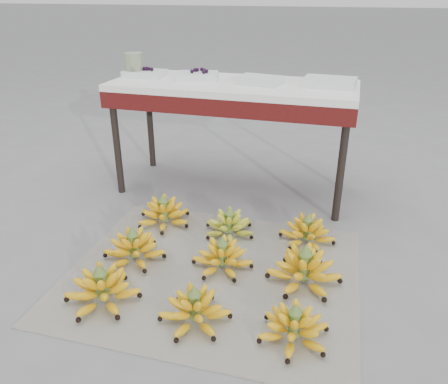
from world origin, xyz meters
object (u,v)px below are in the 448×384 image
(bunch_front_left, at_px, (102,289))
(bunch_front_center, at_px, (195,310))
(bunch_mid_center, at_px, (222,257))
(bunch_mid_right, at_px, (304,270))
(vendor_table, at_px, (233,96))
(tray_left, at_px, (198,75))
(bunch_back_right, at_px, (307,232))
(bunch_back_center, at_px, (229,225))
(tray_far_right, at_px, (329,82))
(tray_far_left, at_px, (145,73))
(bunch_mid_left, at_px, (134,249))
(tray_right, at_px, (260,80))
(bunch_front_right, at_px, (294,327))
(newspaper_mat, at_px, (213,273))
(glass_jar, at_px, (134,65))
(bunch_back_left, at_px, (164,213))

(bunch_front_left, xyz_separation_m, bunch_front_center, (0.39, -0.01, -0.01))
(bunch_mid_center, bearing_deg, bunch_mid_right, -9.75)
(vendor_table, height_order, tray_left, tray_left)
(bunch_back_right, relative_size, vendor_table, 0.22)
(bunch_front_left, relative_size, bunch_back_right, 0.97)
(bunch_mid_center, relative_size, tray_left, 1.12)
(bunch_back_center, height_order, tray_far_right, tray_far_right)
(bunch_mid_center, relative_size, bunch_back_center, 0.92)
(vendor_table, height_order, tray_far_left, tray_far_left)
(bunch_back_right, bearing_deg, tray_far_left, 162.01)
(bunch_back_right, height_order, tray_far_right, tray_far_right)
(bunch_mid_left, bearing_deg, tray_right, 67.36)
(bunch_mid_center, bearing_deg, vendor_table, 94.12)
(bunch_back_center, height_order, tray_right, tray_right)
(tray_left, bearing_deg, bunch_mid_right, -49.04)
(bunch_front_right, bearing_deg, bunch_mid_center, 127.57)
(bunch_front_right, distance_m, tray_left, 1.58)
(bunch_mid_left, xyz_separation_m, bunch_back_right, (0.74, 0.37, -0.00))
(bunch_back_right, xyz_separation_m, tray_right, (-0.37, 0.52, 0.62))
(newspaper_mat, height_order, tray_far_left, tray_far_left)
(bunch_front_center, relative_size, tray_far_left, 1.16)
(bunch_back_right, xyz_separation_m, tray_far_left, (-1.07, 0.53, 0.62))
(glass_jar, bearing_deg, tray_far_right, 1.84)
(tray_right, bearing_deg, bunch_front_center, -88.55)
(bunch_mid_right, distance_m, bunch_back_left, 0.83)
(vendor_table, bearing_deg, bunch_mid_right, -57.25)
(bunch_mid_right, distance_m, vendor_table, 1.13)
(bunch_mid_right, bearing_deg, vendor_table, 119.35)
(bunch_front_right, height_order, tray_far_right, tray_far_right)
(vendor_table, relative_size, tray_far_left, 5.93)
(bunch_mid_right, bearing_deg, bunch_back_left, 154.51)
(bunch_front_right, distance_m, bunch_mid_right, 0.34)
(bunch_mid_right, bearing_deg, bunch_mid_center, 175.11)
(bunch_front_right, height_order, glass_jar, glass_jar)
(bunch_front_left, bearing_deg, bunch_mid_right, 24.51)
(bunch_back_right, distance_m, tray_right, 0.89)
(bunch_front_right, height_order, bunch_mid_right, bunch_mid_right)
(bunch_front_center, xyz_separation_m, bunch_back_left, (-0.41, 0.67, 0.00))
(newspaper_mat, distance_m, vendor_table, 1.07)
(bunch_front_center, xyz_separation_m, bunch_back_center, (-0.05, 0.65, -0.00))
(bunch_front_center, relative_size, bunch_back_right, 0.90)
(bunch_mid_left, relative_size, bunch_mid_center, 0.93)
(tray_right, xyz_separation_m, tray_far_right, (0.37, 0.04, 0.00))
(bunch_mid_center, xyz_separation_m, bunch_mid_right, (0.36, -0.01, 0.01))
(newspaper_mat, height_order, bunch_back_center, bunch_back_center)
(bunch_back_left, bearing_deg, glass_jar, 149.12)
(bunch_mid_left, xyz_separation_m, tray_far_right, (0.75, 0.93, 0.62))
(bunch_front_right, relative_size, tray_far_right, 1.02)
(bunch_mid_right, xyz_separation_m, glass_jar, (-1.16, 0.85, 0.66))
(vendor_table, bearing_deg, tray_far_right, 4.29)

